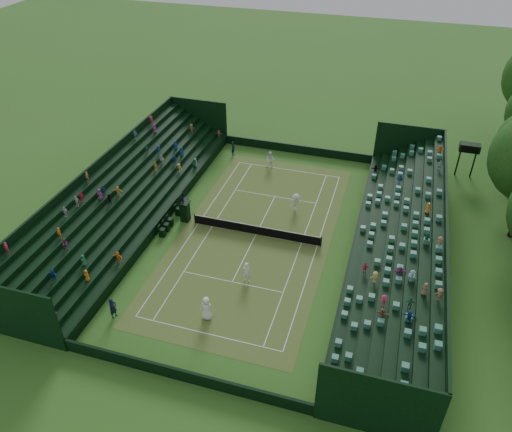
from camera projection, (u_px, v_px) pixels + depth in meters
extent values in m
plane|color=#366B21|center=(256.00, 234.00, 43.98)|extent=(160.00, 160.00, 0.00)
cube|color=#3A7527|center=(256.00, 234.00, 43.97)|extent=(12.97, 26.77, 0.01)
cube|color=black|center=(297.00, 149.00, 56.10)|extent=(17.17, 0.20, 1.00)
cube|color=black|center=(183.00, 375.00, 31.28)|extent=(17.17, 0.20, 1.00)
cube|color=black|center=(353.00, 248.00, 41.68)|extent=(0.20, 31.77, 1.00)
cube|color=black|center=(168.00, 214.00, 45.70)|extent=(0.20, 31.77, 1.00)
cube|color=black|center=(359.00, 249.00, 41.56)|extent=(0.80, 32.00, 1.00)
cube|color=black|center=(369.00, 248.00, 41.24)|extent=(0.80, 32.00, 1.45)
cube|color=black|center=(379.00, 248.00, 40.92)|extent=(0.80, 32.00, 1.90)
cube|color=black|center=(390.00, 248.00, 40.60)|extent=(0.80, 32.00, 2.35)
cube|color=black|center=(400.00, 247.00, 40.28)|extent=(0.80, 32.00, 2.80)
cube|color=black|center=(411.00, 247.00, 39.96)|extent=(0.80, 32.00, 3.25)
cube|color=black|center=(422.00, 247.00, 39.64)|extent=(0.80, 32.00, 3.70)
cube|color=black|center=(433.00, 246.00, 39.32)|extent=(0.80, 32.00, 4.15)
cube|color=black|center=(440.00, 244.00, 38.98)|extent=(0.20, 32.00, 4.90)
cube|color=black|center=(163.00, 213.00, 45.82)|extent=(0.80, 32.00, 1.00)
cube|color=black|center=(154.00, 209.00, 45.88)|extent=(0.80, 32.00, 1.45)
cube|color=black|center=(146.00, 206.00, 45.94)|extent=(0.80, 32.00, 1.90)
cube|color=black|center=(138.00, 203.00, 46.00)|extent=(0.80, 32.00, 2.35)
cube|color=black|center=(130.00, 199.00, 46.06)|extent=(0.80, 32.00, 2.80)
cube|color=black|center=(122.00, 196.00, 46.11)|extent=(0.80, 32.00, 3.25)
cube|color=black|center=(114.00, 192.00, 46.17)|extent=(0.80, 32.00, 3.70)
cube|color=black|center=(106.00, 189.00, 46.23)|extent=(0.80, 32.00, 4.15)
cube|color=black|center=(100.00, 185.00, 46.14)|extent=(0.20, 32.00, 4.90)
cylinder|color=black|center=(195.00, 219.00, 45.04)|extent=(0.10, 0.10, 1.06)
cylinder|color=black|center=(321.00, 242.00, 42.30)|extent=(0.10, 0.10, 1.06)
cube|color=black|center=(256.00, 230.00, 43.71)|extent=(11.57, 0.02, 0.86)
cube|color=white|center=(256.00, 226.00, 43.44)|extent=(11.57, 0.04, 0.07)
cylinder|color=black|center=(458.00, 162.00, 51.58)|extent=(0.16, 0.16, 3.00)
cylinder|color=black|center=(473.00, 164.00, 51.22)|extent=(0.16, 0.16, 3.00)
cube|color=black|center=(470.00, 148.00, 50.36)|extent=(2.00, 1.00, 0.80)
cube|color=black|center=(185.00, 212.00, 45.19)|extent=(0.74, 0.74, 1.90)
cube|color=black|center=(184.00, 203.00, 44.61)|extent=(0.95, 0.95, 0.11)
cube|color=black|center=(180.00, 198.00, 44.49)|extent=(0.08, 0.95, 0.74)
imported|color=black|center=(183.00, 197.00, 44.30)|extent=(0.44, 0.53, 0.98)
cube|color=black|center=(162.00, 232.00, 43.58)|extent=(0.48, 0.48, 0.77)
cube|color=black|center=(159.00, 228.00, 43.36)|extent=(0.06, 0.48, 0.48)
cube|color=black|center=(166.00, 227.00, 44.21)|extent=(0.48, 0.48, 0.77)
cube|color=black|center=(163.00, 222.00, 43.99)|extent=(0.06, 0.48, 0.48)
cube|color=black|center=(170.00, 222.00, 44.83)|extent=(0.48, 0.48, 0.77)
cube|color=black|center=(167.00, 217.00, 44.61)|extent=(0.06, 0.48, 0.48)
cube|color=black|center=(178.00, 211.00, 46.24)|extent=(0.48, 0.48, 0.77)
cube|color=black|center=(175.00, 207.00, 46.02)|extent=(0.06, 0.48, 0.48)
cube|color=black|center=(182.00, 207.00, 46.86)|extent=(0.48, 0.48, 0.77)
cube|color=black|center=(179.00, 202.00, 46.64)|extent=(0.06, 0.48, 0.48)
cube|color=black|center=(185.00, 202.00, 47.49)|extent=(0.48, 0.48, 0.77)
cube|color=black|center=(183.00, 197.00, 47.27)|extent=(0.06, 0.48, 0.48)
imported|color=white|center=(207.00, 308.00, 35.32)|extent=(1.05, 0.76, 1.98)
imported|color=white|center=(247.00, 272.00, 38.55)|extent=(0.70, 0.47, 1.86)
imported|color=white|center=(270.00, 160.00, 53.08)|extent=(1.00, 0.83, 1.90)
imported|color=white|center=(296.00, 202.00, 46.54)|extent=(1.30, 1.28, 1.78)
imported|color=black|center=(233.00, 148.00, 55.61)|extent=(0.39, 0.58, 1.58)
imported|color=black|center=(113.00, 308.00, 35.52)|extent=(0.55, 0.70, 1.70)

